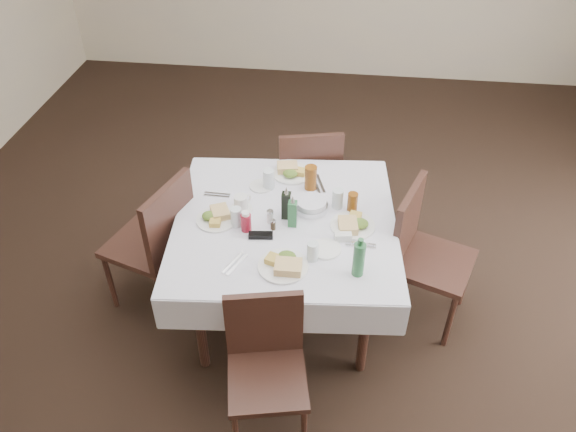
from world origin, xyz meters
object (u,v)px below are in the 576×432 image
object	(u,v)px
water_e	(338,199)
ketchup_bottle	(246,222)
water_s	(313,251)
oil_cruet_dark	(286,204)
oil_cruet_green	(293,213)
chair_west	(158,238)
coffee_mug	(241,203)
chair_north	(308,175)
green_bottle	(359,259)
water_n	(269,179)
bread_basket	(311,205)
water_w	(236,217)
chair_east	(421,248)
dining_table	(285,230)
chair_south	(266,358)

from	to	relation	value
water_e	ketchup_bottle	distance (m)	0.58
water_s	oil_cruet_dark	distance (m)	0.39
oil_cruet_dark	oil_cruet_green	xyz separation A→B (m)	(0.05, -0.07, -0.00)
chair_west	oil_cruet_green	xyz separation A→B (m)	(0.84, -0.01, 0.29)
coffee_mug	oil_cruet_dark	bearing A→B (deg)	-8.24
chair_north	green_bottle	size ratio (longest dim) A/B	3.87
water_n	bread_basket	bearing A→B (deg)	-33.20
water_w	green_bottle	distance (m)	0.78
oil_cruet_dark	ketchup_bottle	size ratio (longest dim) A/B	1.69
oil_cruet_green	green_bottle	distance (m)	0.52
chair_east	dining_table	bearing A→B (deg)	-173.35
oil_cruet_green	water_w	bearing A→B (deg)	-172.91
bread_basket	oil_cruet_green	xyz separation A→B (m)	(-0.09, -0.16, 0.06)
chair_north	water_w	xyz separation A→B (m)	(-0.34, -0.89, 0.29)
chair_south	bread_basket	bearing A→B (deg)	80.91
water_e	coffee_mug	bearing A→B (deg)	-170.60
dining_table	ketchup_bottle	distance (m)	0.28
chair_south	water_s	world-z (taller)	water_s
chair_west	water_e	distance (m)	1.14
water_s	chair_west	bearing A→B (deg)	163.71
chair_north	water_e	xyz separation A→B (m)	(0.23, -0.64, 0.29)
chair_east	coffee_mug	world-z (taller)	chair_east
chair_south	chair_west	bearing A→B (deg)	136.42
chair_south	water_w	distance (m)	0.83
bread_basket	green_bottle	distance (m)	0.60
bread_basket	oil_cruet_dark	bearing A→B (deg)	-146.84
water_s	oil_cruet_green	xyz separation A→B (m)	(-0.14, 0.27, 0.03)
bread_basket	coffee_mug	size ratio (longest dim) A/B	1.51
dining_table	chair_west	xyz separation A→B (m)	(-0.79, -0.03, -0.12)
water_s	coffee_mug	distance (m)	0.60
dining_table	water_e	bearing A→B (deg)	28.68
chair_west	oil_cruet_dark	distance (m)	0.85
bread_basket	ketchup_bottle	world-z (taller)	ketchup_bottle
ketchup_bottle	water_n	bearing A→B (deg)	80.94
water_s	water_w	bearing A→B (deg)	153.22
ketchup_bottle	dining_table	bearing A→B (deg)	29.15
dining_table	water_w	distance (m)	0.32
oil_cruet_dark	oil_cruet_green	size ratio (longest dim) A/B	1.05
chair_north	chair_west	size ratio (longest dim) A/B	0.95
chair_west	green_bottle	size ratio (longest dim) A/B	4.07
chair_west	green_bottle	distance (m)	1.32
chair_east	water_n	world-z (taller)	chair_east
water_s	coffee_mug	size ratio (longest dim) A/B	0.84
chair_west	coffee_mug	size ratio (longest dim) A/B	7.30
ketchup_bottle	green_bottle	world-z (taller)	green_bottle
water_n	oil_cruet_green	xyz separation A→B (m)	(0.19, -0.35, 0.02)
dining_table	chair_south	size ratio (longest dim) A/B	1.68
water_w	coffee_mug	size ratio (longest dim) A/B	0.89
chair_west	oil_cruet_dark	world-z (taller)	oil_cruet_dark
chair_east	water_n	bearing A→B (deg)	167.83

